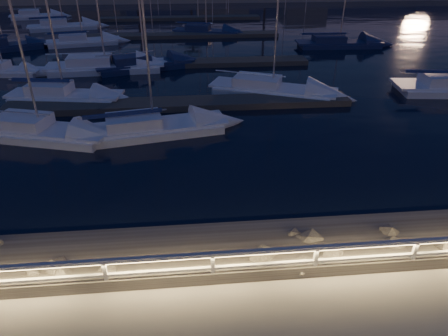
{
  "coord_description": "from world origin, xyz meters",
  "views": [
    {
      "loc": [
        0.51,
        -8.51,
        8.57
      ],
      "look_at": [
        1.7,
        4.0,
        1.49
      ],
      "focal_mm": 32.0,
      "sensor_mm": 36.0,
      "label": 1
    }
  ],
  "objects": [
    {
      "name": "sailboat_j",
      "position": [
        -10.18,
        35.05,
        -0.18
      ],
      "size": [
        7.63,
        3.62,
        12.55
      ],
      "rotation": [
        0.0,
        0.0,
        0.21
      ],
      "color": "white",
      "rests_on": "ground"
    },
    {
      "name": "guard_rail",
      "position": [
        -0.07,
        -0.0,
        0.77
      ],
      "size": [
        44.11,
        0.12,
        1.06
      ],
      "color": "silver",
      "rests_on": "ground"
    },
    {
      "name": "ground",
      "position": [
        0.0,
        0.0,
        0.0
      ],
      "size": [
        400.0,
        400.0,
        0.0
      ],
      "primitive_type": "plane",
      "color": "gray",
      "rests_on": "ground"
    },
    {
      "name": "floating_docks",
      "position": [
        0.0,
        32.5,
        -0.4
      ],
      "size": [
        22.0,
        36.0,
        0.4
      ],
      "color": "#504B42",
      "rests_on": "ground"
    },
    {
      "name": "sailboat_g",
      "position": [
        -6.32,
        24.89,
        -0.13
      ],
      "size": [
        9.58,
        3.39,
        15.99
      ],
      "rotation": [
        0.0,
        0.0,
        0.05
      ],
      "color": "white",
      "rests_on": "ground"
    },
    {
      "name": "sailboat_m",
      "position": [
        -20.19,
        52.78,
        -0.16
      ],
      "size": [
        7.34,
        3.61,
        12.11
      ],
      "rotation": [
        0.0,
        0.0,
        0.23
      ],
      "color": "white",
      "rests_on": "ground"
    },
    {
      "name": "sailboat_i",
      "position": [
        -17.34,
        33.24,
        -0.15
      ],
      "size": [
        7.66,
        4.69,
        12.74
      ],
      "rotation": [
        0.0,
        0.0,
        0.38
      ],
      "color": "navy",
      "rests_on": "ground"
    },
    {
      "name": "sailboat_c",
      "position": [
        -1.64,
        11.96,
        -0.17
      ],
      "size": [
        8.31,
        3.84,
        13.62
      ],
      "rotation": [
        0.0,
        0.0,
        0.19
      ],
      "color": "white",
      "rests_on": "ground"
    },
    {
      "name": "sailboat_b",
      "position": [
        -7.63,
        12.06,
        -0.16
      ],
      "size": [
        7.98,
        4.3,
        13.11
      ],
      "rotation": [
        0.0,
        0.0,
        -0.29
      ],
      "color": "white",
      "rests_on": "ground"
    },
    {
      "name": "sailboat_k",
      "position": [
        2.8,
        39.32,
        -0.19
      ],
      "size": [
        7.87,
        4.27,
        12.87
      ],
      "rotation": [
        0.0,
        0.0,
        -0.29
      ],
      "color": "navy",
      "rests_on": "ground"
    },
    {
      "name": "sailboat_n",
      "position": [
        -14.4,
        44.05,
        -0.14
      ],
      "size": [
        8.56,
        4.24,
        14.06
      ],
      "rotation": [
        0.0,
        0.0,
        0.23
      ],
      "color": "white",
      "rests_on": "ground"
    },
    {
      "name": "sailboat_l",
      "position": [
        15.85,
        31.7,
        -0.17
      ],
      "size": [
        8.76,
        2.99,
        14.61
      ],
      "rotation": [
        0.0,
        0.0,
        -0.04
      ],
      "color": "navy",
      "rests_on": "ground"
    },
    {
      "name": "harbor_water",
      "position": [
        0.0,
        31.22,
        -0.97
      ],
      "size": [
        400.0,
        440.0,
        0.6
      ],
      "color": "black",
      "rests_on": "ground"
    },
    {
      "name": "sailboat_d",
      "position": [
        6.19,
        17.96,
        -0.17
      ],
      "size": [
        8.89,
        5.66,
        14.65
      ],
      "rotation": [
        0.0,
        0.0,
        -0.41
      ],
      "color": "white",
      "rests_on": "ground"
    },
    {
      "name": "riprap",
      "position": [
        2.67,
        1.33,
        -0.18
      ],
      "size": [
        36.53,
        2.73,
        1.25
      ],
      "color": "slate",
      "rests_on": "ground"
    },
    {
      "name": "sailboat_f",
      "position": [
        -3.13,
        25.16,
        -0.15
      ],
      "size": [
        8.36,
        4.7,
        13.76
      ],
      "rotation": [
        0.0,
        0.0,
        0.32
      ],
      "color": "navy",
      "rests_on": "ground"
    },
    {
      "name": "sailboat_e",
      "position": [
        -14.15,
        24.65,
        -0.2
      ],
      "size": [
        6.32,
        2.9,
        10.46
      ],
      "rotation": [
        0.0,
        0.0,
        -0.19
      ],
      "color": "white",
      "rests_on": "ground"
    },
    {
      "name": "sailboat_a",
      "position": [
        -7.76,
        17.72,
        -0.15
      ],
      "size": [
        7.71,
        3.39,
        12.77
      ],
      "rotation": [
        0.0,
        0.0,
        -0.16
      ],
      "color": "white",
      "rests_on": "ground"
    }
  ]
}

